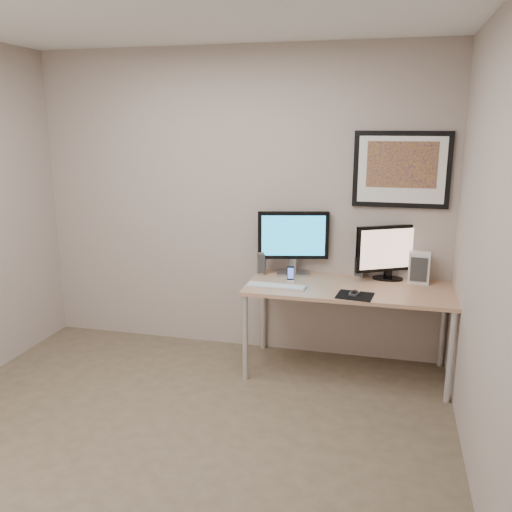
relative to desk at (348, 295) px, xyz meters
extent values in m
plane|color=brown|center=(-1.00, -1.35, -0.66)|extent=(3.60, 3.60, 0.00)
plane|color=gray|center=(-1.00, 0.35, 0.64)|extent=(3.60, 0.00, 3.60)
plane|color=gray|center=(0.80, -1.35, 0.64)|extent=(0.00, 3.40, 3.40)
cube|color=#986949|center=(0.00, 0.00, 0.05)|extent=(1.60, 0.70, 0.03)
cylinder|color=silver|center=(-0.76, -0.31, -0.31)|extent=(0.04, 0.04, 0.70)
cylinder|color=silver|center=(-0.76, 0.31, -0.31)|extent=(0.04, 0.04, 0.70)
cylinder|color=silver|center=(0.76, -0.31, -0.31)|extent=(0.04, 0.04, 0.70)
cylinder|color=silver|center=(0.76, 0.31, -0.31)|extent=(0.04, 0.04, 0.70)
cube|color=black|center=(0.35, 0.33, 0.96)|extent=(0.75, 0.03, 0.60)
cube|color=white|center=(0.35, 0.32, 0.96)|extent=(0.67, 0.00, 0.52)
cube|color=#F9A021|center=(0.35, 0.31, 1.00)|extent=(0.54, 0.00, 0.36)
cube|color=#A5A5AA|center=(-0.49, 0.25, 0.08)|extent=(0.31, 0.25, 0.02)
cube|color=#A5A5AA|center=(-0.49, 0.25, 0.14)|extent=(0.06, 0.05, 0.12)
cube|color=black|center=(-0.49, 0.25, 0.40)|extent=(0.58, 0.17, 0.40)
cube|color=#1081B4|center=(-0.49, 0.22, 0.40)|extent=(0.51, 0.12, 0.34)
cube|color=black|center=(0.29, 0.27, 0.08)|extent=(0.28, 0.23, 0.02)
cube|color=black|center=(0.29, 0.27, 0.11)|extent=(0.07, 0.07, 0.06)
cube|color=black|center=(0.29, 0.27, 0.33)|extent=(0.52, 0.30, 0.38)
cube|color=tan|center=(0.29, 0.25, 0.33)|extent=(0.46, 0.25, 0.32)
cylinder|color=#A5A5AA|center=(-0.75, 0.19, 0.16)|extent=(0.10, 0.10, 0.20)
cylinder|color=#A5A5AA|center=(0.06, 0.30, 0.16)|extent=(0.10, 0.10, 0.20)
cube|color=black|center=(-0.47, 0.03, 0.13)|extent=(0.07, 0.07, 0.13)
cube|color=silver|center=(-0.55, -0.15, 0.07)|extent=(0.48, 0.15, 0.02)
cube|color=black|center=(0.06, -0.22, 0.07)|extent=(0.29, 0.26, 0.00)
ellipsoid|color=black|center=(0.06, -0.20, 0.09)|extent=(0.08, 0.11, 0.03)
cube|color=silver|center=(0.53, 0.25, 0.19)|extent=(0.17, 0.13, 0.25)
camera|label=1|loc=(0.27, -4.12, 1.32)|focal=38.00mm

